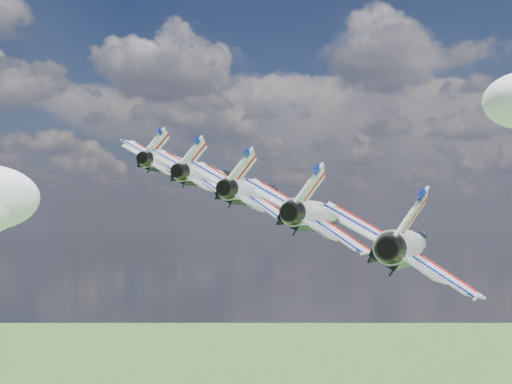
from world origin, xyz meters
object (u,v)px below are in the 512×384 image
at_px(jet_2, 256,192).
at_px(jet_1, 210,176).
at_px(jet_3, 319,214).
at_px(jet_0, 174,163).
at_px(jet_4, 408,245).

bearing_deg(jet_2, jet_1, 137.40).
bearing_deg(jet_3, jet_0, 137.40).
bearing_deg(jet_0, jet_3, -42.60).
bearing_deg(jet_2, jet_0, 137.40).
height_order(jet_2, jet_4, jet_2).
relative_size(jet_0, jet_1, 1.00).
bearing_deg(jet_3, jet_1, 137.40).
bearing_deg(jet_1, jet_3, -42.60).
height_order(jet_1, jet_3, jet_1).
height_order(jet_3, jet_4, jet_3).
xyz_separation_m(jet_1, jet_3, (18.69, -15.75, -4.85)).
relative_size(jet_0, jet_2, 1.00).
bearing_deg(jet_1, jet_2, -42.60).
relative_size(jet_1, jet_2, 1.00).
relative_size(jet_1, jet_4, 1.00).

